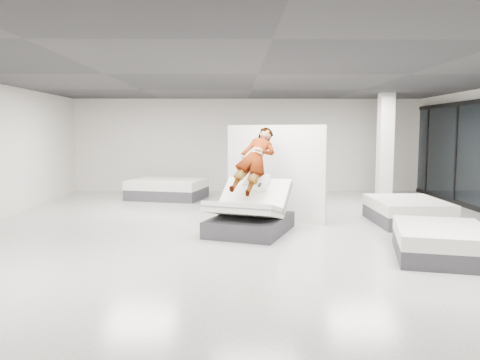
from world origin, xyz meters
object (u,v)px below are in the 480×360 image
Objects in this scene: hero_bed at (250,215)px; flat_bed_right_near at (441,242)px; person at (255,172)px; divider_panel at (275,173)px; flat_bed_right_far at (407,211)px; column at (385,148)px; remote at (260,185)px; flat_bed_left_far at (167,189)px.

hero_bed is 3.67m from flat_bed_right_near.
person is 0.74× the size of divider_panel.
column is (0.53, 3.34, 1.33)m from flat_bed_right_far.
column is at bearing 68.96° from remote.
flat_bed_right_near is at bearing -99.39° from column.
flat_bed_left_far is at bearing 138.18° from remote.
column is at bearing 65.62° from person.
flat_bed_right_far is 0.62× the size of column.
remote is 0.06× the size of flat_bed_right_near.
divider_panel is 3.12m from flat_bed_right_far.
hero_bed is at bearing -90.00° from person.
flat_bed_right_far is 7.20m from flat_bed_left_far.
flat_bed_right_near is 6.46m from column.
person is 3.87m from flat_bed_right_near.
person reaches higher than flat_bed_right_far.
divider_panel is 0.77× the size of column.
flat_bed_right_far is at bearing -33.38° from flat_bed_left_far.
flat_bed_right_near is at bearing -31.91° from hero_bed.
flat_bed_left_far is (-5.51, 6.86, 0.04)m from flat_bed_right_near.
person is 1.11m from divider_panel.
divider_panel is (0.51, 0.98, -0.13)m from person.
hero_bed is at bearing -165.18° from flat_bed_right_far.
flat_bed_left_far is (-2.40, 4.92, -0.07)m from hero_bed.
hero_bed is 0.93× the size of divider_panel.
divider_panel is at bearing -139.36° from column.
flat_bed_right_far is (2.99, -0.32, -0.84)m from divider_panel.
divider_panel is 4.66m from column.
flat_bed_left_far is (-3.03, 3.64, -0.81)m from divider_panel.
divider_panel is 4.81m from flat_bed_left_far.
column reaches higher than flat_bed_right_far.
flat_bed_right_near is at bearing -11.25° from remote.
person is 5.34m from flat_bed_left_far.
divider_panel is 4.15m from flat_bed_right_near.
remote is (0.08, -0.41, -0.23)m from person.
flat_bed_right_far reaches higher than flat_bed_right_near.
flat_bed_right_far is 3.63m from column.
hero_bed is 6.09m from column.
hero_bed is 1.14× the size of flat_bed_right_far.
person is 12.98× the size of remote.
flat_bed_left_far is 0.79× the size of column.
flat_bed_right_near is 8.80m from flat_bed_left_far.
remote reaches higher than flat_bed_left_far.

